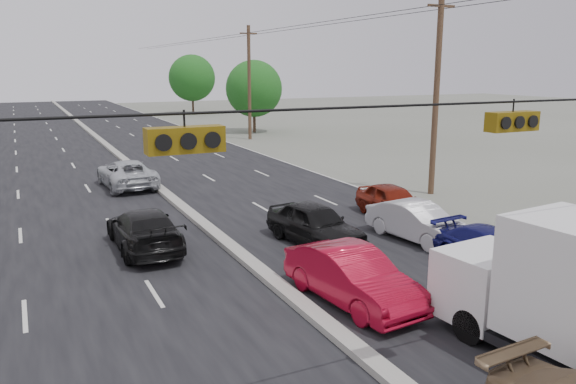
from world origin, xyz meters
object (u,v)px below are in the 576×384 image
Objects in this scene: tree_right_mid at (254,89)px; tree_right_far at (192,78)px; oncoming_near at (144,230)px; utility_pole_right_c at (249,82)px; red_sedan at (352,277)px; queue_car_a at (315,224)px; queue_car_b at (418,222)px; oncoming_far at (127,174)px; queue_car_e at (392,202)px; utility_pole_right_b at (436,94)px; queue_car_d at (495,250)px.

tree_right_far is (1.00, 25.00, 0.62)m from tree_right_mid.
tree_right_mid reaches higher than oncoming_near.
utility_pole_right_c reaches higher than red_sedan.
red_sedan is at bearing -107.60° from utility_pole_right_c.
red_sedan is 5.32m from queue_car_a.
red_sedan is 6.54m from queue_car_b.
oncoming_far is at bearing 112.22° from queue_car_b.
queue_car_b is at bearing -100.54° from utility_pole_right_c.
queue_car_e is 10.55m from oncoming_near.
utility_pole_right_b is 1.97× the size of oncoming_near.
tree_right_mid is at bearing 82.42° from queue_car_e.
queue_car_d is 1.03× the size of queue_car_e.
oncoming_near is at bearing 151.71° from queue_car_a.
tree_right_far is at bearing 86.36° from utility_pole_right_b.
tree_right_mid is 27.32m from oncoming_far.
tree_right_mid reaches higher than queue_car_a.
red_sedan is 1.07× the size of queue_car_b.
utility_pole_right_c is 31.69m from queue_car_a.
tree_right_far is 1.61× the size of oncoming_near.
utility_pole_right_c is 28.87m from queue_car_e.
queue_car_a is at bearing 124.88° from queue_car_d.
tree_right_mid is at bearing -118.65° from oncoming_near.
utility_pole_right_c is at bearing 66.46° from red_sedan.
oncoming_near reaches higher than queue_car_e.
queue_car_e is 14.77m from oncoming_far.
queue_car_b is at bearing 29.90° from red_sedan.
queue_car_b is at bearing 160.18° from oncoming_near.
queue_car_a is 6.25m from queue_car_d.
utility_pole_right_b is at bearing 36.06° from red_sedan.
queue_car_e is (4.76, 1.79, -0.04)m from queue_car_a.
queue_car_a is 5.09m from queue_car_e.
utility_pole_right_b is at bearing 146.04° from oncoming_far.
utility_pole_right_c is at bearing -116.57° from tree_right_mid.
queue_car_a is 6.16m from oncoming_near.
oncoming_near is at bearing -108.00° from tree_right_far.
tree_right_mid is (2.50, 30.00, -0.77)m from utility_pole_right_b.
tree_right_far is at bearing -113.17° from oncoming_far.
red_sedan is 1.06× the size of queue_car_d.
tree_right_far is 49.88m from oncoming_far.
oncoming_far is at bearing 148.72° from utility_pole_right_b.
red_sedan is (-11.10, -35.00, -4.34)m from utility_pole_right_c.
oncoming_near is (-10.54, 0.35, 0.01)m from queue_car_e.
utility_pole_right_c is 2.32× the size of queue_car_b.
queue_car_e is (6.36, 6.86, -0.04)m from red_sedan.
queue_car_e is at bearing 177.92° from oncoming_near.
red_sedan is 18.65m from oncoming_far.
tree_right_mid is at bearing -129.95° from oncoming_far.
tree_right_far reaches higher than tree_right_mid.
red_sedan is 1.03× the size of queue_car_a.
utility_pole_right_c reaches higher than queue_car_d.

